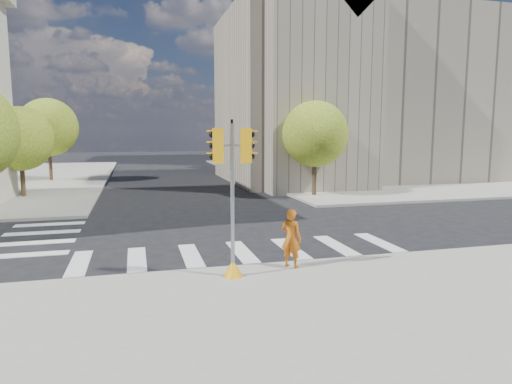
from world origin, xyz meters
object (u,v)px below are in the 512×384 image
(lamp_near, at_px, (301,126))
(photographer, at_px, (291,238))
(lamp_far, at_px, (252,128))
(traffic_signal, at_px, (232,212))

(lamp_near, relative_size, photographer, 4.54)
(lamp_near, relative_size, lamp_far, 1.00)
(lamp_far, height_order, photographer, lamp_far)
(lamp_far, relative_size, photographer, 4.54)
(lamp_far, height_order, traffic_signal, lamp_far)
(lamp_near, distance_m, traffic_signal, 21.27)
(lamp_near, xyz_separation_m, lamp_far, (0.00, 14.00, 0.00))
(lamp_far, bearing_deg, lamp_near, -90.00)
(lamp_far, bearing_deg, traffic_signal, -105.35)
(traffic_signal, bearing_deg, lamp_near, 73.27)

